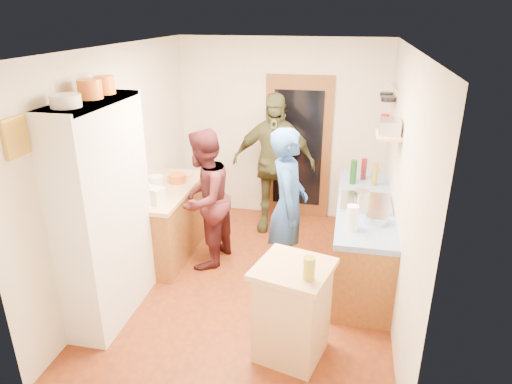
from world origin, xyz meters
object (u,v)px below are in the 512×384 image
(person_hob, at_px, (291,207))
(person_left, at_px, (208,199))
(right_counter_base, at_px, (362,239))
(person_back, at_px, (274,164))
(island_base, at_px, (292,313))
(hutch_body, at_px, (104,214))

(person_hob, xyz_separation_m, person_left, (-1.01, 0.17, -0.05))
(person_hob, bearing_deg, right_counter_base, -74.62)
(person_left, xyz_separation_m, person_back, (0.62, 1.08, 0.13))
(island_base, height_order, person_back, person_back)
(hutch_body, xyz_separation_m, right_counter_base, (2.50, 1.30, -0.68))
(person_hob, bearing_deg, hutch_body, 114.67)
(person_hob, height_order, person_left, person_hob)
(person_left, bearing_deg, right_counter_base, 103.78)
(island_base, xyz_separation_m, person_back, (-0.58, 2.52, 0.54))
(hutch_body, xyz_separation_m, person_left, (0.67, 1.15, -0.25))
(right_counter_base, height_order, person_back, person_back)
(hutch_body, distance_m, person_hob, 1.97)
(right_counter_base, bearing_deg, person_hob, -158.96)
(right_counter_base, bearing_deg, person_left, -175.45)
(island_base, distance_m, person_back, 2.64)
(hutch_body, relative_size, right_counter_base, 1.00)
(right_counter_base, xyz_separation_m, person_left, (-1.83, -0.15, 0.43))
(island_base, height_order, person_left, person_left)
(hutch_body, relative_size, person_left, 1.30)
(right_counter_base, distance_m, person_back, 1.63)
(island_base, relative_size, person_left, 0.51)
(hutch_body, distance_m, person_left, 1.36)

